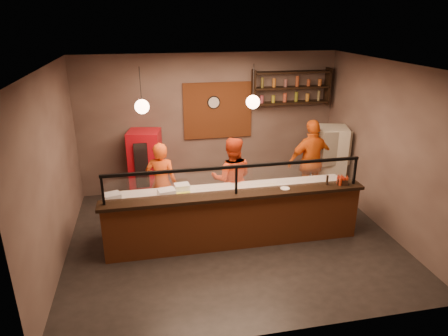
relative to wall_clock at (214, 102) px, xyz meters
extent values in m
plane|color=black|center=(-0.10, -2.46, -2.10)|extent=(6.00, 6.00, 0.00)
plane|color=#39332C|center=(-0.10, -2.46, 1.10)|extent=(6.00, 6.00, 0.00)
plane|color=#766156|center=(-0.10, 0.04, -0.50)|extent=(6.00, 0.00, 6.00)
plane|color=#766156|center=(-3.10, -2.46, -0.50)|extent=(0.00, 5.00, 5.00)
plane|color=#766156|center=(2.90, -2.46, -0.50)|extent=(0.00, 5.00, 5.00)
plane|color=#766156|center=(-0.10, -4.96, -0.50)|extent=(6.00, 0.00, 6.00)
cube|color=#944820|center=(0.10, 0.01, -0.20)|extent=(1.60, 0.04, 1.30)
cube|color=#944820|center=(-0.10, -2.76, -1.60)|extent=(4.60, 0.25, 1.00)
cube|color=black|center=(-0.10, -2.76, -1.07)|extent=(4.70, 0.37, 0.06)
cube|color=gray|center=(-0.10, -2.26, -1.68)|extent=(4.60, 0.75, 0.85)
cube|color=white|center=(-0.10, -2.26, -1.23)|extent=(4.60, 0.75, 0.05)
cube|color=white|center=(-0.10, -2.76, -0.79)|extent=(4.40, 0.02, 0.50)
cube|color=black|center=(-0.10, -2.76, -0.54)|extent=(4.50, 0.05, 0.05)
cube|color=black|center=(-2.32, -2.76, -0.79)|extent=(0.04, 0.04, 0.50)
cube|color=black|center=(-0.10, -2.76, -0.79)|extent=(0.04, 0.04, 0.50)
cube|color=black|center=(2.12, -2.76, -0.79)|extent=(0.04, 0.04, 0.50)
cube|color=black|center=(1.80, -0.14, -0.05)|extent=(1.80, 0.28, 0.04)
cube|color=black|center=(1.80, -0.14, 0.30)|extent=(1.80, 0.28, 0.04)
cube|color=black|center=(1.80, -0.14, 0.65)|extent=(1.80, 0.28, 0.04)
cube|color=black|center=(0.90, -0.14, 0.30)|extent=(0.04, 0.28, 0.85)
cube|color=black|center=(2.70, -0.14, 0.30)|extent=(0.04, 0.28, 0.85)
cylinder|color=black|center=(0.00, 0.00, 0.00)|extent=(0.30, 0.04, 0.30)
cylinder|color=black|center=(-1.60, -2.26, 0.80)|extent=(0.01, 0.01, 0.60)
sphere|color=#FFB88C|center=(-1.60, -2.26, 0.45)|extent=(0.24, 0.24, 0.24)
cylinder|color=black|center=(0.30, -2.26, 0.80)|extent=(0.01, 0.01, 0.60)
sphere|color=#FFB88C|center=(0.30, -2.26, 0.45)|extent=(0.24, 0.24, 0.24)
imported|color=#E95115|center=(-1.33, -1.51, -1.26)|extent=(0.69, 0.53, 1.68)
imported|color=red|center=(0.07, -1.65, -1.23)|extent=(0.96, 0.81, 1.74)
imported|color=orange|center=(1.95, -1.25, -1.15)|extent=(1.14, 0.54, 1.90)
cube|color=beige|center=(2.50, -0.99, -1.28)|extent=(0.84, 0.81, 1.64)
cube|color=#B90C17|center=(-1.62, -0.31, -1.30)|extent=(0.79, 0.75, 1.60)
cylinder|color=beige|center=(0.64, -2.30, -1.19)|extent=(0.61, 0.61, 0.01)
cube|color=white|center=(-1.28, -2.32, -1.13)|extent=(0.34, 0.29, 0.15)
cube|color=white|center=(-0.98, -2.10, -1.13)|extent=(0.29, 0.25, 0.13)
cube|color=silver|center=(-2.24, -2.31, -1.13)|extent=(0.35, 0.31, 0.14)
cylinder|color=yellow|center=(-1.05, -2.31, -1.17)|extent=(0.39, 0.09, 0.07)
cube|color=black|center=(1.90, -2.75, -0.99)|extent=(0.22, 0.20, 0.10)
cylinder|color=black|center=(1.62, -2.71, -0.95)|extent=(0.05, 0.05, 0.18)
cylinder|color=white|center=(0.81, -2.73, -1.03)|extent=(0.18, 0.18, 0.01)
camera|label=1|loc=(-1.56, -8.92, 1.87)|focal=32.00mm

